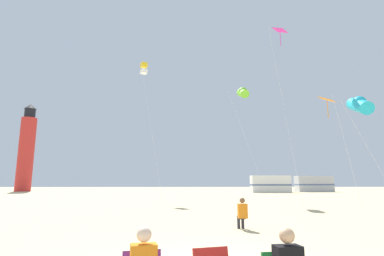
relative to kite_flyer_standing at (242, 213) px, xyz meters
The scene contains 9 objects.
kite_flyer_standing is the anchor object (origin of this frame).
kite_diamond_orange 11.04m from the kite_flyer_standing, 42.71° to the left, with size 2.00×2.00×7.02m.
kite_tube_cyan 9.92m from the kite_flyer_standing, 28.55° to the left, with size 2.35×2.78×6.56m.
kite_tube_lime 16.22m from the kite_flyer_standing, 77.40° to the left, with size 3.16×2.90×10.05m.
kite_box_gold 22.99m from the kite_flyer_standing, 109.06° to the left, with size 2.57×2.57×13.92m.
kite_diamond_magenta 14.70m from the kite_flyer_standing, 60.03° to the left, with size 1.59×1.59×12.70m.
lighthouse_distant 56.99m from the kite_flyer_standing, 124.51° to the left, with size 2.80×2.80×16.80m.
rv_van_white 40.82m from the kite_flyer_standing, 72.14° to the left, with size 6.49×2.49×2.80m.
rv_van_silver 47.65m from the kite_flyer_standing, 63.18° to the left, with size 6.51×2.54×2.80m.
Camera 1 is at (-0.53, -6.23, 1.74)m, focal length 28.02 mm.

